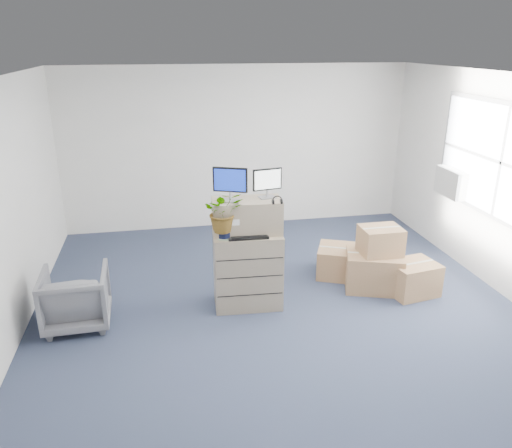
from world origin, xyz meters
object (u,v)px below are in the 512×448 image
Objects in this scene: filing_cabinet_lower at (248,269)px; office_chair at (76,295)px; monitor_right at (267,182)px; monitor_left at (230,182)px; keyboard at (248,236)px; potted_plant at (224,216)px; water_bottle at (251,223)px.

filing_cabinet_lower reaches higher than office_chair.
monitor_right reaches higher than filing_cabinet_lower.
filing_cabinet_lower is at bearing 14.46° from monitor_left.
potted_plant is (-0.28, 0.04, 0.26)m from keyboard.
monitor_left reaches higher than monitor_right.
office_chair is at bearing 180.00° from potted_plant.
monitor_right is 2.61m from office_chair.
office_chair is (-2.05, -0.09, -0.10)m from filing_cabinet_lower.
potted_plant reaches higher than keyboard.
office_chair is (-1.75, 0.00, -0.86)m from potted_plant.
monitor_left reaches higher than water_bottle.
monitor_right is 0.72× the size of potted_plant.
monitor_left is 0.59m from water_bottle.
office_chair is (-1.85, -0.12, -1.23)m from monitor_left.
monitor_left is at bearing -172.62° from water_bottle.
potted_plant reaches higher than office_chair.
monitor_right is 0.76× the size of keyboard.
monitor_right reaches higher than water_bottle.
keyboard is at bearing -7.54° from potted_plant.
monitor_left reaches higher than office_chair.
potted_plant is at bearing 174.15° from keyboard.
office_chair is (-2.03, 0.04, -0.60)m from keyboard.
filing_cabinet_lower is at bearing -175.64° from monitor_right.
keyboard is 0.63× the size of office_chair.
monitor_left reaches higher than keyboard.
office_chair is (-2.31, -0.16, -1.20)m from monitor_right.
filing_cabinet_lower is 2.05m from office_chair.
filing_cabinet_lower is 0.51m from keyboard.
filing_cabinet_lower is 2.66× the size of monitor_right.
water_bottle is at bearing 29.02° from monitor_left.
filing_cabinet_lower is 4.41× the size of water_bottle.
potted_plant is (-0.10, -0.12, -0.37)m from monitor_left.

